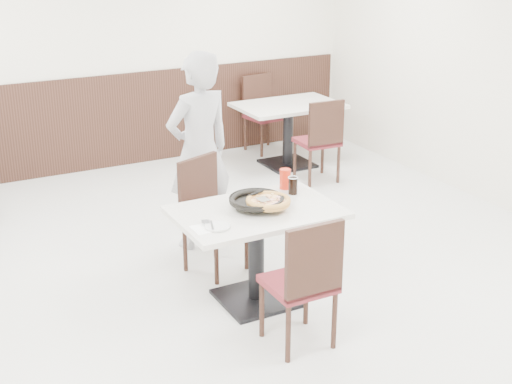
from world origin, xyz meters
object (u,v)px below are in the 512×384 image
side_plate (217,227)px  diner_person (199,151)px  bg_chair_right_far (265,115)px  chair_near (298,280)px  cola_glass (293,186)px  pizza (268,203)px  chair_far (215,217)px  bg_chair_right_near (317,140)px  pizza_pan (257,203)px  bg_table_right (288,135)px  red_cup (285,179)px  main_table (256,256)px

side_plate → diner_person: bearing=71.4°
side_plate → bg_chair_right_far: (2.31, 3.55, -0.28)m
chair_near → cola_glass: bearing=61.9°
chair_near → pizza: size_ratio=2.99×
side_plate → chair_near: bearing=-52.6°
chair_far → bg_chair_right_near: bearing=-163.3°
pizza_pan → diner_person: diner_person is taller
chair_near → bg_table_right: 3.90m
cola_glass → bg_chair_right_near: size_ratio=0.14×
side_plate → bg_table_right: (2.28, 2.92, -0.38)m
bg_chair_right_far → side_plate: bearing=49.6°
chair_far → pizza: 0.76m
pizza → red_cup: 0.49m
side_plate → bg_table_right: 3.72m
main_table → bg_chair_right_near: bearing=48.4°
red_cup → bg_table_right: (1.47, 2.46, -0.45)m
chair_near → pizza_pan: chair_near is taller
chair_far → main_table: bearing=73.8°
side_plate → cola_glass: bearing=22.4°
main_table → pizza_pan: 0.42m
side_plate → red_cup: red_cup is taller
pizza_pan → bg_table_right: size_ratio=0.29×
cola_glass → red_cup: (0.01, 0.13, 0.02)m
diner_person → bg_chair_right_near: size_ratio=1.83×
bg_chair_right_near → bg_table_right: bearing=94.3°
diner_person → bg_chair_right_near: bearing=-162.8°
cola_glass → diner_person: (-0.35, 1.00, 0.06)m
main_table → cola_glass: size_ratio=9.23×
diner_person → bg_chair_right_near: diner_person is taller
cola_glass → bg_table_right: cola_glass is taller
chair_near → bg_chair_right_far: bearing=64.2°
side_plate → bg_chair_right_far: 4.24m
pizza → red_cup: (0.34, 0.35, 0.02)m
chair_near → cola_glass: 0.98m
diner_person → side_plate: bearing=60.8°
main_table → bg_table_right: (1.88, 2.75, 0.00)m
chair_near → bg_chair_right_far: 4.47m
bg_chair_right_near → main_table: bearing=-128.2°
chair_far → red_cup: 0.67m
chair_far → pizza_pan: chair_far is taller
main_table → pizza: pizza is taller
cola_glass → bg_chair_right_near: bg_chair_right_near is taller
diner_person → bg_chair_right_far: size_ratio=1.83×
bg_chair_right_far → main_table: bearing=53.1°
red_cup → pizza_pan: bearing=-145.8°
bg_chair_right_far → chair_far: bearing=47.2°
chair_far → diner_person: 0.68m
diner_person → pizza: bearing=80.2°
side_plate → diner_person: size_ratio=0.10×
chair_near → pizza: (0.10, 0.60, 0.34)m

